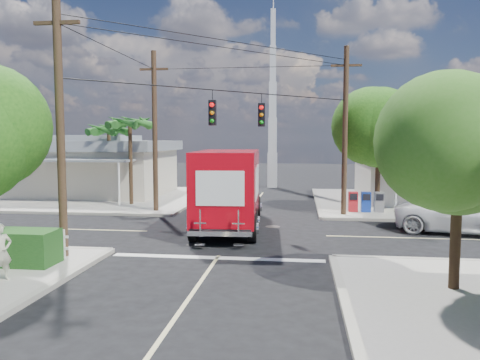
# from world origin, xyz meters

# --- Properties ---
(ground) EXTENTS (120.00, 120.00, 0.00)m
(ground) POSITION_xyz_m (0.00, 0.00, 0.00)
(ground) COLOR black
(ground) RESTS_ON ground
(sidewalk_ne) EXTENTS (14.12, 14.12, 0.14)m
(sidewalk_ne) POSITION_xyz_m (10.88, 10.88, 0.07)
(sidewalk_ne) COLOR #A49F94
(sidewalk_ne) RESTS_ON ground
(sidewalk_nw) EXTENTS (14.12, 14.12, 0.14)m
(sidewalk_nw) POSITION_xyz_m (-10.88, 10.88, 0.07)
(sidewalk_nw) COLOR #A49F94
(sidewalk_nw) RESTS_ON ground
(road_markings) EXTENTS (32.00, 32.00, 0.01)m
(road_markings) POSITION_xyz_m (0.00, -1.47, 0.01)
(road_markings) COLOR beige
(road_markings) RESTS_ON ground
(building_ne) EXTENTS (11.80, 10.20, 4.50)m
(building_ne) POSITION_xyz_m (12.50, 11.97, 2.32)
(building_ne) COLOR beige
(building_ne) RESTS_ON sidewalk_ne
(building_nw) EXTENTS (10.80, 10.20, 4.30)m
(building_nw) POSITION_xyz_m (-12.00, 12.46, 2.22)
(building_nw) COLOR beige
(building_nw) RESTS_ON sidewalk_nw
(radio_tower) EXTENTS (0.80, 0.80, 17.00)m
(radio_tower) POSITION_xyz_m (0.50, 20.00, 5.64)
(radio_tower) COLOR silver
(radio_tower) RESTS_ON ground
(tree_ne_front) EXTENTS (4.21, 4.14, 6.66)m
(tree_ne_front) POSITION_xyz_m (7.21, 6.76, 4.77)
(tree_ne_front) COLOR #422D1C
(tree_ne_front) RESTS_ON sidewalk_ne
(tree_ne_back) EXTENTS (3.77, 3.66, 5.82)m
(tree_ne_back) POSITION_xyz_m (9.81, 8.96, 4.19)
(tree_ne_back) COLOR #422D1C
(tree_ne_back) RESTS_ON sidewalk_ne
(tree_se) EXTENTS (3.67, 3.54, 5.62)m
(tree_se) POSITION_xyz_m (7.01, -7.24, 4.04)
(tree_se) COLOR #422D1C
(tree_se) RESTS_ON sidewalk_se
(palm_nw_front) EXTENTS (3.01, 3.08, 5.59)m
(palm_nw_front) POSITION_xyz_m (-7.50, 7.50, 5.04)
(palm_nw_front) COLOR #422D1C
(palm_nw_front) RESTS_ON sidewalk_nw
(palm_nw_back) EXTENTS (3.01, 3.08, 5.19)m
(palm_nw_back) POSITION_xyz_m (-9.50, 9.00, 4.67)
(palm_nw_back) COLOR #422D1C
(palm_nw_back) RESTS_ON sidewalk_nw
(utility_poles) EXTENTS (12.00, 10.68, 9.00)m
(utility_poles) POSITION_xyz_m (-1.58, 1.60, 4.67)
(utility_poles) COLOR #473321
(utility_poles) RESTS_ON ground
(vending_boxes) EXTENTS (1.90, 0.50, 1.10)m
(vending_boxes) POSITION_xyz_m (6.50, 6.20, 0.69)
(vending_boxes) COLOR red
(vending_boxes) RESTS_ON sidewalk_ne
(delivery_truck) EXTENTS (3.14, 8.54, 3.63)m
(delivery_truck) POSITION_xyz_m (-0.39, 1.10, 1.85)
(delivery_truck) COLOR black
(delivery_truck) RESTS_ON ground
(parked_car) EXTENTS (5.95, 3.76, 1.53)m
(parked_car) POSITION_xyz_m (9.92, 1.46, 0.77)
(parked_car) COLOR silver
(parked_car) RESTS_ON ground
(pedestrian) EXTENTS (0.66, 0.72, 1.66)m
(pedestrian) POSITION_xyz_m (-5.53, -8.13, 0.97)
(pedestrian) COLOR #B7B699
(pedestrian) RESTS_ON sidewalk_sw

